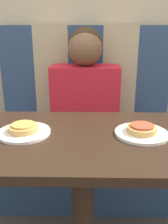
{
  "coord_description": "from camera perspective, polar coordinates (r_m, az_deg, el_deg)",
  "views": [
    {
      "loc": [
        0.03,
        -0.93,
        1.16
      ],
      "look_at": [
        0.0,
        0.31,
        0.73
      ],
      "focal_mm": 40.0,
      "sensor_mm": 36.0,
      "label": 1
    }
  ],
  "objects": [
    {
      "name": "booth_seat",
      "position": [
        1.82,
        0.21,
        -12.36
      ],
      "size": [
        1.18,
        0.51,
        0.42
      ],
      "color": "navy",
      "rests_on": "ground_plane"
    },
    {
      "name": "pizza_right",
      "position": [
        1.04,
        13.08,
        -3.73
      ],
      "size": [
        0.12,
        0.12,
        0.03
      ],
      "color": "tan",
      "rests_on": "plate_right"
    },
    {
      "name": "dining_table",
      "position": [
        1.07,
        -0.35,
        -11.0
      ],
      "size": [
        0.95,
        0.59,
        0.74
      ],
      "color": "black",
      "rests_on": "ground_plane"
    },
    {
      "name": "booth_backrest",
      "position": [
        1.8,
        0.35,
        7.36
      ],
      "size": [
        1.18,
        0.09,
        0.74
      ],
      "color": "navy",
      "rests_on": "booth_seat"
    },
    {
      "name": "person",
      "position": [
        1.6,
        0.24,
        5.57
      ],
      "size": [
        0.43,
        0.24,
        0.73
      ],
      "color": "red",
      "rests_on": "booth_seat"
    },
    {
      "name": "wall_back",
      "position": [
        1.87,
        0.43,
        23.35
      ],
      "size": [
        7.0,
        0.05,
        2.6
      ],
      "color": "#C6B28E",
      "rests_on": "ground_plane"
    },
    {
      "name": "plate_right",
      "position": [
        1.05,
        13.0,
        -4.77
      ],
      "size": [
        0.22,
        0.22,
        0.01
      ],
      "color": "white",
      "rests_on": "dining_table"
    },
    {
      "name": "pizza_left",
      "position": [
        1.06,
        -13.62,
        -3.51
      ],
      "size": [
        0.12,
        0.12,
        0.03
      ],
      "color": "tan",
      "rests_on": "plate_left"
    },
    {
      "name": "plate_left",
      "position": [
        1.06,
        -13.53,
        -4.54
      ],
      "size": [
        0.22,
        0.22,
        0.01
      ],
      "color": "white",
      "rests_on": "dining_table"
    }
  ]
}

